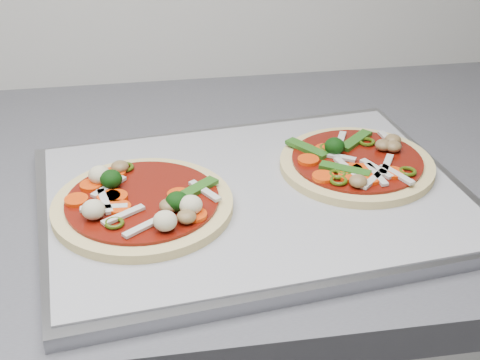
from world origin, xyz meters
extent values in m
cube|color=#59595F|center=(0.00, 1.30, 0.88)|extent=(3.60, 0.60, 0.04)
cube|color=gray|center=(0.27, 1.22, 0.91)|extent=(0.51, 0.40, 0.02)
cube|color=#9F9FA4|center=(0.27, 1.22, 0.92)|extent=(0.48, 0.37, 0.00)
cylinder|color=#E4CA80|center=(0.15, 1.20, 0.92)|extent=(0.24, 0.24, 0.01)
cylinder|color=maroon|center=(0.15, 1.20, 0.93)|extent=(0.20, 0.20, 0.00)
ellipsoid|color=beige|center=(0.17, 1.14, 0.94)|extent=(0.03, 0.03, 0.02)
cube|color=beige|center=(0.11, 1.18, 0.93)|extent=(0.05, 0.01, 0.00)
ellipsoid|color=#0F3B0A|center=(0.12, 1.23, 0.94)|extent=(0.03, 0.03, 0.02)
cylinder|color=#FC4C0C|center=(0.13, 1.18, 0.93)|extent=(0.03, 0.03, 0.00)
cylinder|color=#FC4C0C|center=(0.12, 1.20, 0.93)|extent=(0.03, 0.03, 0.00)
torus|color=#344A0B|center=(0.12, 1.15, 0.93)|extent=(0.03, 0.03, 0.00)
cylinder|color=#FC4C0C|center=(0.12, 1.25, 0.93)|extent=(0.04, 0.04, 0.00)
cylinder|color=#FC4C0C|center=(0.10, 1.23, 0.93)|extent=(0.03, 0.03, 0.00)
ellipsoid|color=olive|center=(0.19, 1.15, 0.94)|extent=(0.02, 0.02, 0.01)
cube|color=beige|center=(0.15, 1.14, 0.93)|extent=(0.04, 0.03, 0.00)
cube|color=beige|center=(0.11, 1.19, 0.93)|extent=(0.02, 0.05, 0.00)
cube|color=beige|center=(0.12, 1.22, 0.93)|extent=(0.04, 0.04, 0.00)
ellipsoid|color=beige|center=(0.20, 1.16, 0.94)|extent=(0.03, 0.03, 0.02)
torus|color=#344A0B|center=(0.13, 1.26, 0.93)|extent=(0.03, 0.03, 0.00)
cube|color=beige|center=(0.22, 1.20, 0.93)|extent=(0.03, 0.05, 0.00)
cylinder|color=#FC4C0C|center=(0.19, 1.20, 0.93)|extent=(0.03, 0.03, 0.00)
cylinder|color=#FC4C0C|center=(0.08, 1.20, 0.93)|extent=(0.03, 0.03, 0.00)
ellipsoid|color=beige|center=(0.10, 1.17, 0.94)|extent=(0.03, 0.03, 0.02)
ellipsoid|color=#0F3B0A|center=(0.19, 1.17, 0.94)|extent=(0.03, 0.03, 0.02)
cylinder|color=#FC4C0C|center=(0.12, 1.20, 0.93)|extent=(0.04, 0.04, 0.00)
ellipsoid|color=olive|center=(0.18, 1.17, 0.94)|extent=(0.02, 0.02, 0.01)
cube|color=#2B6D1A|center=(0.21, 1.20, 0.93)|extent=(0.05, 0.05, 0.00)
cylinder|color=#FC4C0C|center=(0.20, 1.16, 0.93)|extent=(0.03, 0.03, 0.00)
ellipsoid|color=beige|center=(0.11, 1.24, 0.94)|extent=(0.03, 0.03, 0.02)
cube|color=beige|center=(0.13, 1.17, 0.93)|extent=(0.04, 0.03, 0.00)
ellipsoid|color=olive|center=(0.13, 1.26, 0.94)|extent=(0.02, 0.02, 0.01)
cylinder|color=#E4CA80|center=(0.40, 1.25, 0.92)|extent=(0.20, 0.20, 0.01)
cylinder|color=maroon|center=(0.40, 1.25, 0.93)|extent=(0.17, 0.17, 0.00)
cube|color=beige|center=(0.41, 1.22, 0.93)|extent=(0.03, 0.05, 0.00)
cube|color=beige|center=(0.41, 1.21, 0.93)|extent=(0.01, 0.05, 0.00)
ellipsoid|color=olive|center=(0.44, 1.26, 0.94)|extent=(0.03, 0.03, 0.01)
cylinder|color=#FC4C0C|center=(0.40, 1.20, 0.93)|extent=(0.03, 0.03, 0.00)
torus|color=#344A0B|center=(0.42, 1.28, 0.93)|extent=(0.03, 0.03, 0.00)
cube|color=beige|center=(0.43, 1.20, 0.93)|extent=(0.03, 0.05, 0.00)
torus|color=#344A0B|center=(0.38, 1.22, 0.93)|extent=(0.03, 0.03, 0.00)
cube|color=beige|center=(0.45, 1.28, 0.93)|extent=(0.01, 0.05, 0.00)
cylinder|color=#FC4C0C|center=(0.43, 1.21, 0.93)|extent=(0.04, 0.04, 0.00)
torus|color=#344A0B|center=(0.37, 1.21, 0.93)|extent=(0.03, 0.03, 0.00)
cube|color=beige|center=(0.38, 1.25, 0.93)|extent=(0.04, 0.03, 0.00)
cylinder|color=#FC4C0C|center=(0.35, 1.21, 0.93)|extent=(0.03, 0.03, 0.00)
cylinder|color=#FC4C0C|center=(0.40, 1.22, 0.93)|extent=(0.03, 0.03, 0.00)
ellipsoid|color=#0F3B0A|center=(0.38, 1.26, 0.94)|extent=(0.03, 0.03, 0.02)
cylinder|color=#FC4C0C|center=(0.38, 1.21, 0.93)|extent=(0.04, 0.04, 0.00)
cube|color=beige|center=(0.40, 1.20, 0.93)|extent=(0.04, 0.04, 0.00)
cube|color=beige|center=(0.39, 1.29, 0.93)|extent=(0.03, 0.05, 0.00)
ellipsoid|color=olive|center=(0.45, 1.26, 0.94)|extent=(0.02, 0.02, 0.01)
cylinder|color=#FC4C0C|center=(0.34, 1.25, 0.93)|extent=(0.03, 0.03, 0.00)
torus|color=#344A0B|center=(0.37, 1.28, 0.93)|extent=(0.02, 0.02, 0.00)
cylinder|color=#FC4C0C|center=(0.39, 1.22, 0.93)|extent=(0.03, 0.03, 0.00)
cube|color=#2B6D1A|center=(0.41, 1.29, 0.93)|extent=(0.05, 0.05, 0.00)
torus|color=#344A0B|center=(0.45, 1.21, 0.93)|extent=(0.02, 0.02, 0.00)
cylinder|color=#FC4C0C|center=(0.37, 1.27, 0.93)|extent=(0.03, 0.03, 0.00)
cube|color=beige|center=(0.43, 1.22, 0.93)|extent=(0.03, 0.05, 0.00)
cube|color=#2B6D1A|center=(0.35, 1.28, 0.93)|extent=(0.05, 0.06, 0.00)
ellipsoid|color=olive|center=(0.38, 1.19, 0.94)|extent=(0.02, 0.02, 0.01)
torus|color=#344A0B|center=(0.36, 1.20, 0.93)|extent=(0.02, 0.02, 0.00)
ellipsoid|color=olive|center=(0.45, 1.28, 0.94)|extent=(0.03, 0.03, 0.01)
cube|color=beige|center=(0.38, 1.22, 0.93)|extent=(0.02, 0.05, 0.00)
cube|color=#2B6D1A|center=(0.38, 1.22, 0.93)|extent=(0.06, 0.04, 0.00)
camera|label=1|loc=(0.16, 0.59, 1.30)|focal=50.00mm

